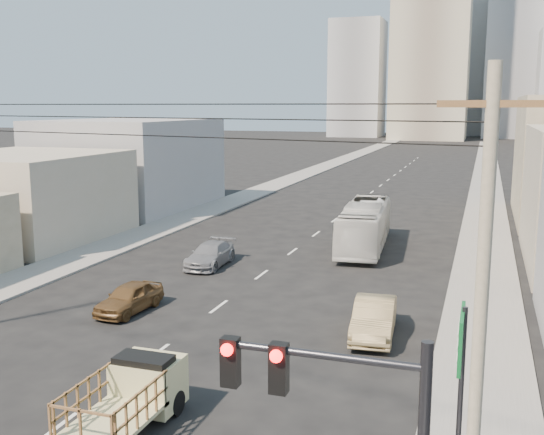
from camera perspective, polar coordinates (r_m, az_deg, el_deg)
The scene contains 17 objects.
sidewalk_left at distance 85.94m, azimuth 2.78°, elevation 3.86°, with size 3.50×180.00×0.12m, color gray.
sidewalk_right at distance 82.76m, azimuth 18.66°, elevation 3.10°, with size 3.50×180.00×0.12m, color gray.
lane_dashes at distance 66.88m, azimuth 8.51°, elevation 1.95°, with size 0.15×104.00×0.01m.
flatbed_pickup at distance 19.41m, azimuth -12.65°, elevation -15.16°, with size 1.95×4.41×1.90m.
city_bus at distance 42.05m, azimuth 8.30°, elevation -0.71°, with size 2.55×10.91×3.04m, color silver.
sedan_brown at distance 29.81m, azimuth -12.67°, elevation -7.02°, with size 1.57×3.90×1.33m, color brown.
sedan_tan at distance 26.45m, azimuth 9.13°, elevation -8.89°, with size 1.60×4.60×1.51m, color #9A855A.
sedan_grey at distance 37.39m, azimuth -5.57°, elevation -3.33°, with size 1.88×4.62×1.34m, color gray.
green_sign at distance 14.82m, azimuth 16.55°, elevation -12.33°, with size 0.18×1.60×5.00m.
utility_pole at distance 11.97m, azimuth 18.06°, elevation -10.47°, with size 1.80×0.24×10.00m.
overhead_wires at distance 17.87m, azimuth -21.43°, elevation 8.35°, with size 23.01×5.02×0.72m.
bldg_left_mid at distance 47.73m, azimuth -21.30°, elevation 1.78°, with size 11.00×12.00×6.00m, color #ADA28B.
bldg_left_far at distance 60.08m, azimuth -12.58°, elevation 4.75°, with size 12.00×16.00×8.00m, color #969698.
high_rise_tower at distance 184.07m, azimuth 14.17°, elevation 16.19°, with size 20.00×20.00×60.00m, color gray.
midrise_ne at distance 197.65m, azimuth 20.91°, elevation 12.49°, with size 16.00×16.00×40.00m, color gray.
midrise_nw at distance 196.01m, azimuth 7.67°, elevation 12.19°, with size 15.00×15.00×34.00m, color gray.
midrise_back at distance 212.70m, azimuth 17.49°, elevation 13.00°, with size 18.00×18.00×44.00m, color #969698.
Camera 1 is at (11.42, -12.25, 9.27)m, focal length 42.00 mm.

